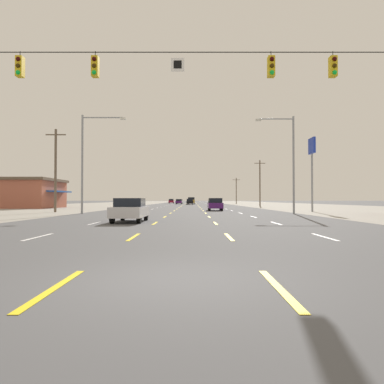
# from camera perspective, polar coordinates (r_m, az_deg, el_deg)

# --- Properties ---
(ground_plane) EXTENTS (572.00, 572.00, 0.00)m
(ground_plane) POSITION_cam_1_polar(r_m,az_deg,el_deg) (72.09, -0.60, -2.29)
(ground_plane) COLOR #4C4C4F
(lot_apron_left) EXTENTS (28.00, 440.00, 0.01)m
(lot_apron_left) POSITION_cam_1_polar(r_m,az_deg,el_deg) (76.35, -19.53, -2.16)
(lot_apron_left) COLOR gray
(lot_apron_left) RESTS_ON ground
(lot_apron_right) EXTENTS (28.00, 440.00, 0.01)m
(lot_apron_right) POSITION_cam_1_polar(r_m,az_deg,el_deg) (76.09, 18.40, -2.17)
(lot_apron_right) COLOR gray
(lot_apron_right) RESTS_ON ground
(lane_markings) EXTENTS (10.64, 227.60, 0.01)m
(lane_markings) POSITION_cam_1_polar(r_m,az_deg,el_deg) (110.59, -0.49, -1.90)
(lane_markings) COLOR white
(lane_markings) RESTS_ON ground
(signal_span_wire) EXTENTS (26.27, 0.53, 9.16)m
(signal_span_wire) POSITION_cam_1_polar(r_m,az_deg,el_deg) (16.35, -1.84, 12.79)
(signal_span_wire) COLOR brown
(signal_span_wire) RESTS_ON ground
(sedan_inner_left_nearest) EXTENTS (1.80, 4.50, 1.46)m
(sedan_inner_left_nearest) POSITION_cam_1_polar(r_m,az_deg,el_deg) (22.24, -10.15, -2.79)
(sedan_inner_left_nearest) COLOR silver
(sedan_inner_left_nearest) RESTS_ON ground
(hatchback_inner_right_near) EXTENTS (1.72, 3.90, 1.54)m
(hatchback_inner_right_near) POSITION_cam_1_polar(r_m,az_deg,el_deg) (44.04, 3.45, -1.97)
(hatchback_inner_right_near) COLOR #4C196B
(hatchback_inner_right_near) RESTS_ON ground
(hatchback_center_turn_mid) EXTENTS (1.72, 3.90, 1.54)m
(hatchback_center_turn_mid) POSITION_cam_1_polar(r_m,az_deg,el_deg) (92.53, -0.64, -1.56)
(hatchback_center_turn_mid) COLOR black
(hatchback_center_turn_mid) RESTS_ON ground
(suv_center_turn_midfar) EXTENTS (1.98, 4.90, 1.98)m
(suv_center_turn_midfar) POSITION_cam_1_polar(r_m,az_deg,el_deg) (101.67, -0.40, -1.39)
(suv_center_turn_midfar) COLOR #B28C33
(suv_center_turn_midfar) RESTS_ON ground
(sedan_inner_left_far) EXTENTS (1.80, 4.50, 1.46)m
(sedan_inner_left_far) POSITION_cam_1_polar(r_m,az_deg,el_deg) (104.47, -2.41, -1.53)
(sedan_inner_left_far) COLOR #4C196B
(sedan_inner_left_far) RESTS_ON ground
(sedan_inner_left_farther) EXTENTS (1.80, 4.50, 1.46)m
(sedan_inner_left_farther) POSITION_cam_1_polar(r_m,az_deg,el_deg) (119.84, -2.23, -1.49)
(sedan_inner_left_farther) COLOR silver
(sedan_inner_left_farther) RESTS_ON ground
(hatchback_far_left_farthest) EXTENTS (1.72, 3.90, 1.54)m
(hatchback_far_left_farthest) POSITION_cam_1_polar(r_m,az_deg,el_deg) (123.16, -3.62, -1.46)
(hatchback_far_left_farthest) COLOR maroon
(hatchback_far_left_farthest) RESTS_ON ground
(sedan_far_right_distant_a) EXTENTS (1.80, 4.50, 1.46)m
(sedan_far_right_distant_a) POSITION_cam_1_polar(r_m,az_deg,el_deg) (129.37, 2.74, -1.46)
(sedan_far_right_distant_a) COLOR navy
(sedan_far_right_distant_a) RESTS_ON ground
(storefront_left_row_1) EXTENTS (15.42, 11.06, 4.69)m
(storefront_left_row_1) POSITION_cam_1_polar(r_m,az_deg,el_deg) (64.19, -27.03, -0.18)
(storefront_left_row_1) COLOR #A35642
(storefront_left_row_1) RESTS_ON ground
(pole_sign_right_row_1) EXTENTS (0.24, 1.87, 8.36)m
(pole_sign_right_row_1) POSITION_cam_1_polar(r_m,az_deg,el_deg) (42.71, 18.36, 5.45)
(pole_sign_right_row_1) COLOR gray
(pole_sign_right_row_1) RESTS_ON ground
(streetlight_left_row_0) EXTENTS (4.27, 0.26, 9.51)m
(streetlight_left_row_0) POSITION_cam_1_polar(r_m,az_deg,el_deg) (35.77, -16.76, 5.53)
(streetlight_left_row_0) COLOR gray
(streetlight_left_row_0) RESTS_ON ground
(streetlight_right_row_0) EXTENTS (3.72, 0.26, 9.38)m
(streetlight_right_row_0) POSITION_cam_1_polar(r_m,az_deg,el_deg) (35.56, 15.10, 5.35)
(streetlight_right_row_0) COLOR gray
(streetlight_right_row_0) RESTS_ON ground
(utility_pole_left_row_0) EXTENTS (2.20, 0.26, 9.02)m
(utility_pole_left_row_0) POSITION_cam_1_polar(r_m,az_deg,el_deg) (41.40, -21.29, 3.49)
(utility_pole_left_row_0) COLOR brown
(utility_pole_left_row_0) RESTS_ON ground
(utility_pole_right_row_1) EXTENTS (2.20, 0.26, 9.35)m
(utility_pole_right_row_1) POSITION_cam_1_polar(r_m,az_deg,el_deg) (73.70, 10.53, 1.54)
(utility_pole_right_row_1) COLOR brown
(utility_pole_right_row_1) RESTS_ON ground
(utility_pole_right_row_2) EXTENTS (2.20, 0.26, 8.07)m
(utility_pole_right_row_2) POSITION_cam_1_polar(r_m,az_deg,el_deg) (111.47, 6.81, 0.28)
(utility_pole_right_row_2) COLOR brown
(utility_pole_right_row_2) RESTS_ON ground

